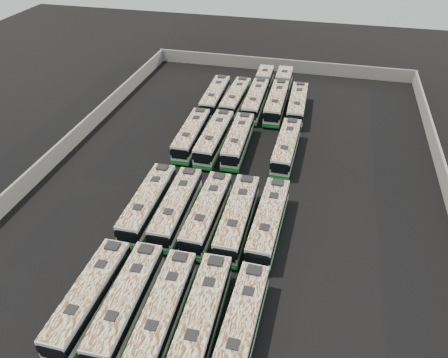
{
  "coord_description": "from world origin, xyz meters",
  "views": [
    {
      "loc": [
        8.04,
        -38.6,
        28.79
      ],
      "look_at": [
        -1.27,
        -0.89,
        1.6
      ],
      "focal_mm": 35.0,
      "sensor_mm": 36.0,
      "label": 1
    }
  ],
  "objects_px": {
    "bus_front_left": "(127,302)",
    "bus_midback_center": "(238,140)",
    "bus_midfront_far_left": "(148,203)",
    "bus_back_far_right": "(297,105)",
    "bus_front_center": "(164,311)",
    "bus_front_far_right": "(241,327)",
    "bus_midfront_right": "(237,218)",
    "bus_back_left": "(236,98)",
    "bus_midfront_left": "(177,207)",
    "bus_back_center": "(259,93)",
    "bus_front_right": "(201,319)",
    "bus_front_far_left": "(90,297)",
    "bus_midback_far_left": "(192,135)",
    "bus_midback_left": "(214,138)",
    "bus_back_far_left": "(215,97)",
    "bus_midback_far_right": "(286,147)",
    "bus_back_right": "(279,94)",
    "bus_midfront_center": "(207,213)",
    "bus_midfront_far_right": "(269,222)"
  },
  "relations": [
    {
      "from": "bus_midfront_left",
      "to": "bus_back_far_left",
      "type": "xyz_separation_m",
      "value": [
        -3.03,
        26.47,
        -0.01
      ]
    },
    {
      "from": "bus_back_far_left",
      "to": "bus_back_far_right",
      "type": "height_order",
      "value": "bus_back_far_right"
    },
    {
      "from": "bus_midback_far_left",
      "to": "bus_midback_left",
      "type": "height_order",
      "value": "bus_midback_left"
    },
    {
      "from": "bus_back_far_right",
      "to": "bus_front_center",
      "type": "bearing_deg",
      "value": -100.34
    },
    {
      "from": "bus_midfront_center",
      "to": "bus_back_center",
      "type": "height_order",
      "value": "bus_back_center"
    },
    {
      "from": "bus_midfront_center",
      "to": "bus_midfront_right",
      "type": "distance_m",
      "value": 3.05
    },
    {
      "from": "bus_midback_left",
      "to": "bus_midback_far_right",
      "type": "distance_m",
      "value": 9.07
    },
    {
      "from": "bus_front_right",
      "to": "bus_back_far_left",
      "type": "bearing_deg",
      "value": 102.02
    },
    {
      "from": "bus_back_center",
      "to": "bus_back_right",
      "type": "height_order",
      "value": "bus_back_right"
    },
    {
      "from": "bus_back_right",
      "to": "bus_back_center",
      "type": "bearing_deg",
      "value": -179.16
    },
    {
      "from": "bus_front_far_left",
      "to": "bus_midfront_right",
      "type": "distance_m",
      "value": 15.24
    },
    {
      "from": "bus_midfront_far_left",
      "to": "bus_back_far_right",
      "type": "distance_m",
      "value": 29.33
    },
    {
      "from": "bus_front_far_left",
      "to": "bus_midfront_left",
      "type": "distance_m",
      "value": 12.65
    },
    {
      "from": "bus_front_far_left",
      "to": "bus_midfront_far_left",
      "type": "bearing_deg",
      "value": 90.27
    },
    {
      "from": "bus_midback_far_right",
      "to": "bus_back_right",
      "type": "bearing_deg",
      "value": 102.25
    },
    {
      "from": "bus_front_far_right",
      "to": "bus_midfront_right",
      "type": "xyz_separation_m",
      "value": [
        -2.91,
        12.08,
        0.04
      ]
    },
    {
      "from": "bus_front_center",
      "to": "bus_front_left",
      "type": "bearing_deg",
      "value": 177.54
    },
    {
      "from": "bus_midfront_far_right",
      "to": "bus_midback_center",
      "type": "xyz_separation_m",
      "value": [
        -6.17,
        14.54,
        -0.06
      ]
    },
    {
      "from": "bus_front_far_right",
      "to": "bus_midfront_right",
      "type": "relative_size",
      "value": 0.98
    },
    {
      "from": "bus_midfront_left",
      "to": "bus_midfront_center",
      "type": "xyz_separation_m",
      "value": [
        3.17,
        -0.13,
        0.01
      ]
    },
    {
      "from": "bus_front_right",
      "to": "bus_front_far_right",
      "type": "height_order",
      "value": "bus_front_right"
    },
    {
      "from": "bus_back_left",
      "to": "bus_front_center",
      "type": "bearing_deg",
      "value": -84.26
    },
    {
      "from": "bus_midfront_left",
      "to": "bus_midfront_right",
      "type": "relative_size",
      "value": 0.98
    },
    {
      "from": "bus_midfront_center",
      "to": "bus_midfront_far_right",
      "type": "height_order",
      "value": "bus_midfront_far_right"
    },
    {
      "from": "bus_front_far_left",
      "to": "bus_back_far_left",
      "type": "xyz_separation_m",
      "value": [
        -0.03,
        38.76,
        0.01
      ]
    },
    {
      "from": "bus_front_center",
      "to": "bus_midback_far_left",
      "type": "height_order",
      "value": "bus_front_center"
    },
    {
      "from": "bus_midfront_right",
      "to": "bus_front_far_left",
      "type": "bearing_deg",
      "value": -127.79
    },
    {
      "from": "bus_midback_far_left",
      "to": "bus_midback_left",
      "type": "relative_size",
      "value": 0.97
    },
    {
      "from": "bus_midback_far_left",
      "to": "bus_back_left",
      "type": "bearing_deg",
      "value": 74.32
    },
    {
      "from": "bus_midfront_left",
      "to": "bus_back_center",
      "type": "height_order",
      "value": "bus_back_center"
    },
    {
      "from": "bus_front_far_right",
      "to": "bus_midback_far_right",
      "type": "distance_m",
      "value": 26.57
    },
    {
      "from": "bus_midfront_left",
      "to": "bus_back_center",
      "type": "distance_m",
      "value": 29.54
    },
    {
      "from": "bus_back_left",
      "to": "bus_midback_center",
      "type": "bearing_deg",
      "value": -74.76
    },
    {
      "from": "bus_midfront_left",
      "to": "bus_back_right",
      "type": "bearing_deg",
      "value": 77.06
    },
    {
      "from": "bus_front_far_left",
      "to": "bus_front_far_right",
      "type": "height_order",
      "value": "bus_front_far_right"
    },
    {
      "from": "bus_front_left",
      "to": "bus_midback_center",
      "type": "xyz_separation_m",
      "value": [
        3.02,
        26.61,
        -0.02
      ]
    },
    {
      "from": "bus_midback_far_left",
      "to": "bus_midback_left",
      "type": "bearing_deg",
      "value": -4.88
    },
    {
      "from": "bus_midfront_far_left",
      "to": "bus_midfront_left",
      "type": "xyz_separation_m",
      "value": [
        3.0,
        0.06,
        -0.02
      ]
    },
    {
      "from": "bus_back_left",
      "to": "bus_back_center",
      "type": "xyz_separation_m",
      "value": [
        2.96,
        2.81,
        0.03
      ]
    },
    {
      "from": "bus_midback_far_right",
      "to": "bus_midback_far_left",
      "type": "bearing_deg",
      "value": -179.77
    },
    {
      "from": "bus_back_far_left",
      "to": "bus_front_left",
      "type": "bearing_deg",
      "value": -86.85
    },
    {
      "from": "bus_front_left",
      "to": "bus_back_right",
      "type": "relative_size",
      "value": 0.63
    },
    {
      "from": "bus_midfront_right",
      "to": "bus_back_center",
      "type": "distance_m",
      "value": 29.72
    },
    {
      "from": "bus_back_center",
      "to": "bus_back_far_right",
      "type": "xyz_separation_m",
      "value": [
        6.15,
        -2.77,
        -0.02
      ]
    },
    {
      "from": "bus_front_far_right",
      "to": "bus_midback_far_left",
      "type": "xyz_separation_m",
      "value": [
        -12.11,
        26.74,
        -0.02
      ]
    },
    {
      "from": "bus_midfront_left",
      "to": "bus_front_far_left",
      "type": "bearing_deg",
      "value": -104.87
    },
    {
      "from": "bus_front_far_right",
      "to": "bus_back_left",
      "type": "relative_size",
      "value": 1.01
    },
    {
      "from": "bus_midfront_right",
      "to": "bus_midback_left",
      "type": "bearing_deg",
      "value": 112.47
    },
    {
      "from": "bus_front_far_right",
      "to": "bus_midfront_center",
      "type": "relative_size",
      "value": 1.0
    },
    {
      "from": "bus_front_far_right",
      "to": "bus_midfront_far_left",
      "type": "distance_m",
      "value": 17.18
    }
  ]
}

